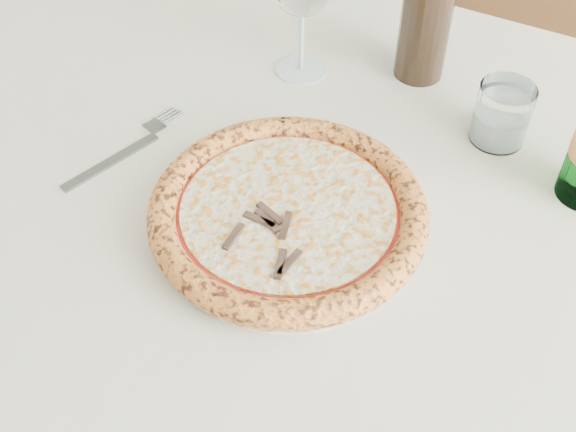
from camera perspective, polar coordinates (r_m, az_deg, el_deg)
name	(u,v)px	position (r m, az deg, el deg)	size (l,w,h in m)	color
floor	(243,421)	(1.57, -3.58, -15.87)	(5.00, 6.00, 0.02)	gray
dining_table	(329,222)	(0.96, 3.28, -0.46)	(1.64, 1.05, 0.76)	brown
chair_far	(549,48)	(1.62, 19.92, 12.40)	(0.53, 0.53, 0.93)	brown
plate	(288,223)	(0.84, 0.00, -0.52)	(0.30, 0.30, 0.02)	white
pizza	(288,212)	(0.83, 0.00, 0.30)	(0.32, 0.32, 0.03)	#D7B471
fork	(125,150)	(0.96, -12.76, 5.09)	(0.04, 0.20, 0.00)	slate
tumbler	(501,117)	(0.98, 16.50, 7.49)	(0.07, 0.07, 0.08)	white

